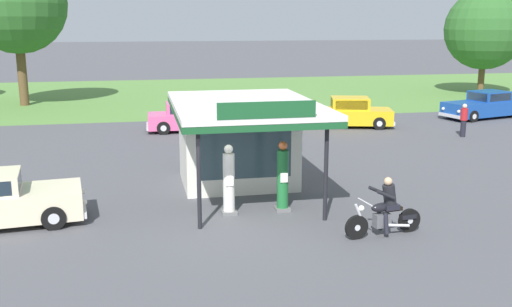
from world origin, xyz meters
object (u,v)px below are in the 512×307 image
at_px(parked_car_back_row_far_left, 484,106).
at_px(bystander_admiring_sedan, 464,120).
at_px(parked_car_second_row_spare, 348,113).
at_px(gas_pump_nearside, 229,182).
at_px(motorcycle_with_rider, 385,212).
at_px(gas_pump_offside, 283,179).
at_px(parked_car_back_row_centre, 193,118).

height_order(parked_car_back_row_far_left, bystander_admiring_sedan, bystander_admiring_sedan).
xyz_separation_m(parked_car_second_row_spare, parked_car_back_row_far_left, (8.81, 1.23, -0.01)).
height_order(gas_pump_nearside, motorcycle_with_rider, gas_pump_nearside).
bearing_deg(motorcycle_with_rider, parked_car_back_row_far_left, 51.42).
distance_m(gas_pump_nearside, parked_car_second_row_spare, 15.65).
bearing_deg(gas_pump_offside, motorcycle_with_rider, -49.94).
bearing_deg(parked_car_back_row_centre, parked_car_second_row_spare, -3.02).
relative_size(gas_pump_offside, parked_car_back_row_centre, 0.43).
xyz_separation_m(gas_pump_nearside, bystander_admiring_sedan, (12.99, 9.38, -0.10)).
relative_size(motorcycle_with_rider, parked_car_back_row_centre, 0.45).
bearing_deg(gas_pump_nearside, bystander_admiring_sedan, 35.83).
xyz_separation_m(parked_car_back_row_far_left, parked_car_back_row_centre, (-17.04, -0.79, -0.02)).
xyz_separation_m(gas_pump_nearside, gas_pump_offside, (1.61, 0.00, 0.02)).
bearing_deg(parked_car_second_row_spare, gas_pump_offside, -117.47).
distance_m(motorcycle_with_rider, parked_car_second_row_spare, 16.40).
height_order(motorcycle_with_rider, parked_car_back_row_centre, motorcycle_with_rider).
distance_m(parked_car_back_row_centre, bystander_admiring_sedan, 13.45).
relative_size(gas_pump_offside, parked_car_back_row_far_left, 0.39).
bearing_deg(parked_car_back_row_centre, parked_car_back_row_far_left, 2.66).
distance_m(parked_car_second_row_spare, parked_car_back_row_centre, 8.24).
relative_size(parked_car_second_row_spare, parked_car_back_row_far_left, 0.93).
relative_size(motorcycle_with_rider, parked_car_second_row_spare, 0.44).
bearing_deg(gas_pump_offside, bystander_admiring_sedan, 39.48).
xyz_separation_m(gas_pump_offside, parked_car_back_row_centre, (-1.39, 13.60, -0.29)).
xyz_separation_m(parked_car_back_row_centre, bystander_admiring_sedan, (12.77, -4.22, 0.17)).
distance_m(gas_pump_offside, parked_car_second_row_spare, 14.84).
height_order(gas_pump_offside, motorcycle_with_rider, gas_pump_offside).
xyz_separation_m(parked_car_back_row_far_left, bystander_admiring_sedan, (-4.27, -5.02, 0.15)).
relative_size(parked_car_second_row_spare, bystander_admiring_sedan, 3.14).
bearing_deg(parked_car_back_row_far_left, parked_car_second_row_spare, -172.07).
bearing_deg(parked_car_back_row_centre, gas_pump_offside, -84.18).
bearing_deg(bystander_admiring_sedan, motorcycle_with_rider, -127.77).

